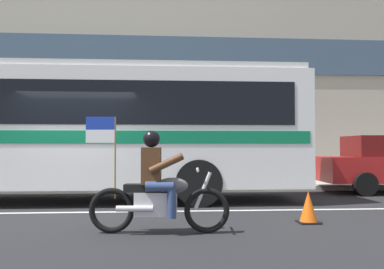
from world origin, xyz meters
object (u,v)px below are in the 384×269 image
at_px(transit_bus, 63,124).
at_px(traffic_cone, 308,208).
at_px(fire_hydrant, 63,173).
at_px(motorcycle_with_rider, 158,189).

height_order(transit_bus, traffic_cone, transit_bus).
xyz_separation_m(transit_bus, fire_hydrant, (-0.58, 2.79, -1.36)).
xyz_separation_m(transit_bus, motorcycle_with_rider, (2.28, -4.03, -1.22)).
relative_size(motorcycle_with_rider, fire_hydrant, 2.92).
height_order(motorcycle_with_rider, fire_hydrant, motorcycle_with_rider).
bearing_deg(fire_hydrant, transit_bus, -78.23).
distance_m(transit_bus, fire_hydrant, 3.16).
relative_size(fire_hydrant, traffic_cone, 1.36).
distance_m(transit_bus, traffic_cone, 6.14).
relative_size(transit_bus, traffic_cone, 21.04).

